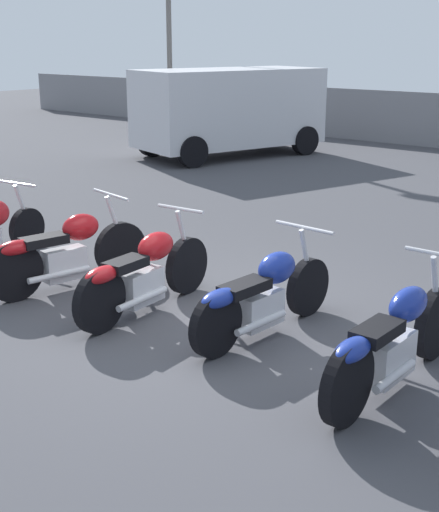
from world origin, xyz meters
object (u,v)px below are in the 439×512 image
motorcycle_slot_2 (144,274)px  motorcycle_slot_4 (393,342)px  motorcycle_slot_1 (66,252)px  motorcycle_slot_3 (263,295)px  parked_van (229,108)px

motorcycle_slot_2 → motorcycle_slot_4: (2.77, 0.07, -0.00)m
motorcycle_slot_1 → motorcycle_slot_2: motorcycle_slot_1 is taller
motorcycle_slot_3 → motorcycle_slot_1: bearing=-169.3°
motorcycle_slot_2 → parked_van: (-5.87, 8.66, 0.72)m
motorcycle_slot_2 → motorcycle_slot_1: bearing=177.3°
motorcycle_slot_2 → motorcycle_slot_3: (1.31, 0.30, -0.01)m
motorcycle_slot_3 → motorcycle_slot_4: size_ratio=0.92×
motorcycle_slot_1 → parked_van: (-4.66, 8.70, 0.71)m
motorcycle_slot_1 → motorcycle_slot_3: (2.51, 0.34, -0.02)m
motorcycle_slot_3 → parked_van: 11.05m
motorcycle_slot_1 → motorcycle_slot_2: size_ratio=0.99×
motorcycle_slot_3 → parked_van: parked_van is taller
parked_van → motorcycle_slot_2: bearing=-39.7°
motorcycle_slot_4 → parked_van: size_ratio=0.45×
motorcycle_slot_4 → parked_van: bearing=135.4°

